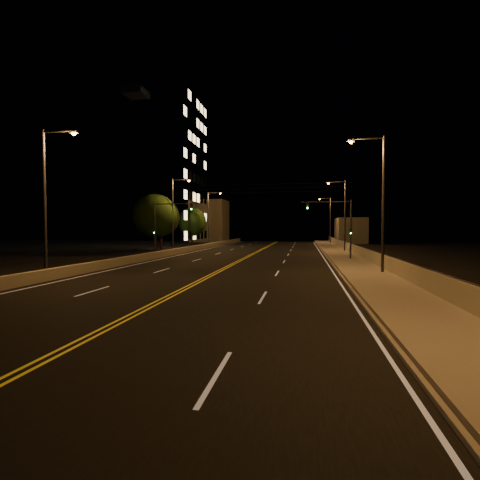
% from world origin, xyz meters
% --- Properties ---
extents(road, '(18.00, 120.00, 0.02)m').
position_xyz_m(road, '(0.00, 20.00, 0.01)').
color(road, black).
rests_on(road, ground).
extents(sidewalk, '(3.60, 120.00, 0.30)m').
position_xyz_m(sidewalk, '(10.80, 20.00, 0.15)').
color(sidewalk, gray).
rests_on(sidewalk, ground).
extents(curb, '(0.14, 120.00, 0.15)m').
position_xyz_m(curb, '(8.93, 20.00, 0.07)').
color(curb, gray).
rests_on(curb, ground).
extents(parapet_wall, '(0.30, 120.00, 1.00)m').
position_xyz_m(parapet_wall, '(12.45, 20.00, 0.80)').
color(parapet_wall, gray).
rests_on(parapet_wall, sidewalk).
extents(jersey_barrier, '(0.45, 120.00, 0.73)m').
position_xyz_m(jersey_barrier, '(-9.60, 20.00, 0.37)').
color(jersey_barrier, gray).
rests_on(jersey_barrier, ground).
extents(distant_building_right, '(6.00, 10.00, 5.54)m').
position_xyz_m(distant_building_right, '(16.50, 73.94, 2.77)').
color(distant_building_right, gray).
rests_on(distant_building_right, ground).
extents(distant_building_left, '(8.00, 8.00, 9.96)m').
position_xyz_m(distant_building_left, '(-16.00, 75.02, 4.98)').
color(distant_building_left, gray).
rests_on(distant_building_left, ground).
extents(parapet_rail, '(0.06, 120.00, 0.06)m').
position_xyz_m(parapet_rail, '(12.45, 20.00, 1.33)').
color(parapet_rail, black).
rests_on(parapet_rail, parapet_wall).
extents(lane_markings, '(17.32, 116.00, 0.00)m').
position_xyz_m(lane_markings, '(0.00, 19.93, 0.02)').
color(lane_markings, silver).
rests_on(lane_markings, road).
extents(streetlight_1, '(2.55, 0.28, 9.68)m').
position_xyz_m(streetlight_1, '(11.53, 19.43, 5.55)').
color(streetlight_1, '#2D2D33').
rests_on(streetlight_1, ground).
extents(streetlight_2, '(2.55, 0.28, 9.68)m').
position_xyz_m(streetlight_2, '(11.53, 42.24, 5.55)').
color(streetlight_2, '#2D2D33').
rests_on(streetlight_2, ground).
extents(streetlight_3, '(2.55, 0.28, 9.68)m').
position_xyz_m(streetlight_3, '(11.53, 68.64, 5.55)').
color(streetlight_3, '#2D2D33').
rests_on(streetlight_3, ground).
extents(streetlight_4, '(2.55, 0.28, 9.68)m').
position_xyz_m(streetlight_4, '(-9.93, 13.99, 5.55)').
color(streetlight_4, '#2D2D33').
rests_on(streetlight_4, ground).
extents(streetlight_5, '(2.55, 0.28, 9.68)m').
position_xyz_m(streetlight_5, '(-9.93, 36.38, 5.55)').
color(streetlight_5, '#2D2D33').
rests_on(streetlight_5, ground).
extents(streetlight_6, '(2.55, 0.28, 9.68)m').
position_xyz_m(streetlight_6, '(-9.93, 53.13, 5.55)').
color(streetlight_6, '#2D2D33').
rests_on(streetlight_6, ground).
extents(traffic_signal_right, '(5.11, 0.31, 6.17)m').
position_xyz_m(traffic_signal_right, '(10.01, 29.99, 3.90)').
color(traffic_signal_right, '#2D2D33').
rests_on(traffic_signal_right, ground).
extents(traffic_signal_left, '(5.11, 0.31, 6.17)m').
position_xyz_m(traffic_signal_left, '(-8.81, 29.99, 3.90)').
color(traffic_signal_left, '#2D2D33').
rests_on(traffic_signal_left, ground).
extents(overhead_wires, '(22.00, 0.03, 0.83)m').
position_xyz_m(overhead_wires, '(0.00, 29.50, 7.40)').
color(overhead_wires, black).
extents(building_tower, '(24.00, 15.00, 29.79)m').
position_xyz_m(building_tower, '(-25.44, 56.56, 14.32)').
color(building_tower, gray).
rests_on(building_tower, ground).
extents(tree_0, '(5.77, 5.77, 7.82)m').
position_xyz_m(tree_0, '(-12.86, 36.93, 4.93)').
color(tree_0, black).
rests_on(tree_0, ground).
extents(tree_1, '(5.88, 5.88, 7.97)m').
position_xyz_m(tree_1, '(-15.71, 45.40, 5.02)').
color(tree_1, black).
rests_on(tree_1, ground).
extents(tree_2, '(5.20, 5.20, 7.04)m').
position_xyz_m(tree_2, '(-13.76, 54.91, 4.44)').
color(tree_2, black).
rests_on(tree_2, ground).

